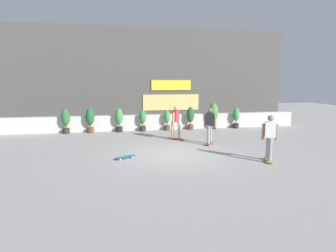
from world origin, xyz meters
TOP-DOWN VIEW (x-y plane):
  - ground_plane at (0.00, 0.00)m, footprint 48.00×48.00m
  - planter_wall at (0.00, 6.00)m, footprint 18.00×0.40m
  - building_backdrop at (0.00, 10.00)m, footprint 20.00×2.08m
  - potted_plant_0 at (-4.99, 5.55)m, footprint 0.46×0.46m
  - potted_plant_1 at (-3.68, 5.55)m, footprint 0.47×0.47m
  - potted_plant_2 at (-2.08, 5.55)m, footprint 0.44×0.44m
  - potted_plant_3 at (-0.73, 5.55)m, footprint 0.38×0.38m
  - potted_plant_4 at (0.72, 5.55)m, footprint 0.36×0.36m
  - potted_plant_5 at (2.14, 5.55)m, footprint 0.44×0.44m
  - potted_plant_6 at (3.58, 5.55)m, footprint 0.55×0.55m
  - potted_plant_7 at (5.06, 5.55)m, footprint 0.40×0.40m
  - skater_mid_plaza at (0.63, 2.73)m, footprint 0.73×0.68m
  - skater_far_left at (3.09, -1.73)m, footprint 0.54×0.82m
  - skater_by_wall_right at (1.91, 1.37)m, footprint 0.62×0.77m
  - skateboard_near_camera at (-1.99, -0.34)m, footprint 0.80×0.56m

SIDE VIEW (x-z plane):
  - ground_plane at x=0.00m, z-range 0.00..0.00m
  - skateboard_near_camera at x=-1.99m, z-range 0.02..0.10m
  - planter_wall at x=0.00m, z-range 0.00..0.90m
  - potted_plant_4 at x=0.72m, z-range 0.03..1.22m
  - potted_plant_3 at x=-0.73m, z-range 0.05..1.28m
  - potted_plant_7 at x=5.06m, z-range 0.06..1.33m
  - potted_plant_2 at x=-2.08m, z-range 0.09..1.45m
  - potted_plant_5 at x=2.14m, z-range 0.09..1.45m
  - potted_plant_0 at x=-4.99m, z-range 0.10..1.48m
  - potted_plant_1 at x=-3.68m, z-range 0.10..1.52m
  - potted_plant_6 at x=3.58m, z-range 0.14..1.71m
  - skater_mid_plaza at x=0.63m, z-range 0.09..1.79m
  - skater_far_left at x=3.09m, z-range 0.09..1.79m
  - skater_by_wall_right at x=1.91m, z-range 0.09..1.79m
  - building_backdrop at x=0.00m, z-range 0.00..6.50m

